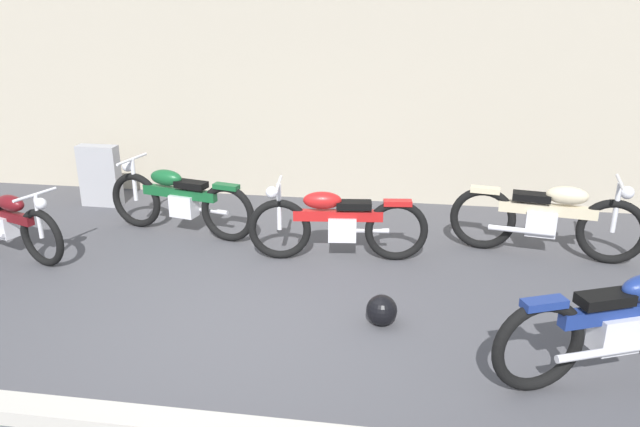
{
  "coord_description": "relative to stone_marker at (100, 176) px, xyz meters",
  "views": [
    {
      "loc": [
        1.5,
        -5.01,
        2.98
      ],
      "look_at": [
        0.48,
        1.6,
        0.55
      ],
      "focal_mm": 35.02,
      "sensor_mm": 36.0,
      "label": 1
    }
  ],
  "objects": [
    {
      "name": "ground_plane",
      "position": [
        2.93,
        -2.98,
        -0.44
      ],
      "size": [
        40.0,
        40.0,
        0.0
      ],
      "primitive_type": "plane",
      "color": "#47474C"
    },
    {
      "name": "building_wall",
      "position": [
        2.93,
        0.93,
        1.34
      ],
      "size": [
        18.0,
        0.3,
        3.57
      ],
      "primitive_type": "cube",
      "color": "#B2A893",
      "rests_on": "ground_plane"
    },
    {
      "name": "curb_strip",
      "position": [
        2.93,
        -4.56,
        -0.38
      ],
      "size": [
        18.0,
        0.24,
        0.12
      ],
      "primitive_type": "cube",
      "color": "#B7B2A8",
      "rests_on": "ground_plane"
    },
    {
      "name": "stone_marker",
      "position": [
        0.0,
        0.0,
        0.0
      ],
      "size": [
        0.57,
        0.21,
        0.88
      ],
      "primitive_type": "cube",
      "rotation": [
        0.0,
        0.0,
        -0.01
      ],
      "color": "#9E9EA3",
      "rests_on": "ground_plane"
    },
    {
      "name": "helmet",
      "position": [
        4.21,
        -2.81,
        -0.3
      ],
      "size": [
        0.29,
        0.29,
        0.29
      ],
      "primitive_type": "sphere",
      "color": "black",
      "rests_on": "ground_plane"
    },
    {
      "name": "motorcycle_red",
      "position": [
        3.6,
        -1.39,
        0.0
      ],
      "size": [
        2.06,
        0.59,
        0.93
      ],
      "rotation": [
        0.0,
        0.0,
        3.26
      ],
      "color": "black",
      "rests_on": "ground_plane"
    },
    {
      "name": "motorcycle_blue",
      "position": [
        6.14,
        -3.35,
        0.04
      ],
      "size": [
        2.1,
        1.06,
        1.0
      ],
      "rotation": [
        0.0,
        0.0,
        0.4
      ],
      "color": "black",
      "rests_on": "ground_plane"
    },
    {
      "name": "motorcycle_cream",
      "position": [
        6.01,
        -0.92,
        0.03
      ],
      "size": [
        2.18,
        0.64,
        0.98
      ],
      "rotation": [
        0.0,
        0.0,
        -0.16
      ],
      "color": "black",
      "rests_on": "ground_plane"
    },
    {
      "name": "motorcycle_maroon",
      "position": [
        -0.22,
        -1.86,
        -0.03
      ],
      "size": [
        1.83,
        0.85,
        0.86
      ],
      "rotation": [
        0.0,
        0.0,
        -0.36
      ],
      "color": "black",
      "rests_on": "ground_plane"
    },
    {
      "name": "motorcycle_green",
      "position": [
        1.52,
        -0.89,
        0.01
      ],
      "size": [
        2.06,
        0.71,
        0.94
      ],
      "rotation": [
        0.0,
        0.0,
        2.92
      ],
      "color": "black",
      "rests_on": "ground_plane"
    }
  ]
}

